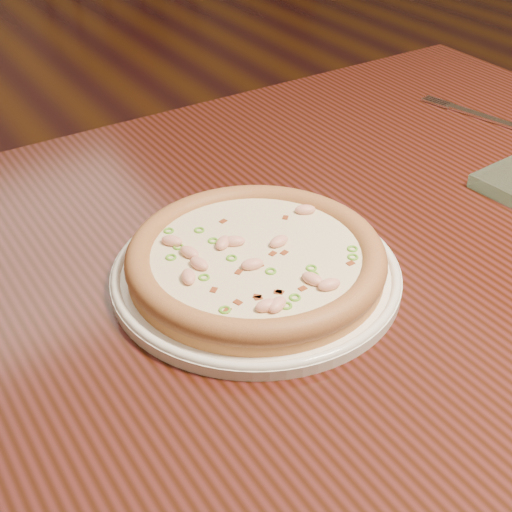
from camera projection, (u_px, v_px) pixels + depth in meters
ground at (204, 268)px, 2.06m from camera, size 9.00×9.00×0.00m
hero_table at (314, 290)px, 0.91m from camera, size 1.20×0.80×0.75m
plate at (256, 272)px, 0.76m from camera, size 0.31×0.31×0.02m
pizza at (256, 258)px, 0.75m from camera, size 0.28×0.28×0.03m
fork at (475, 114)px, 1.12m from camera, size 0.06×0.17×0.00m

